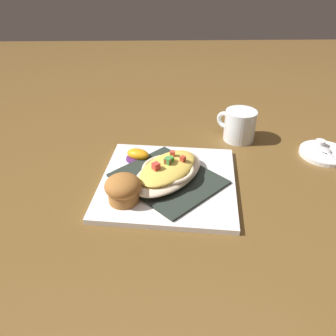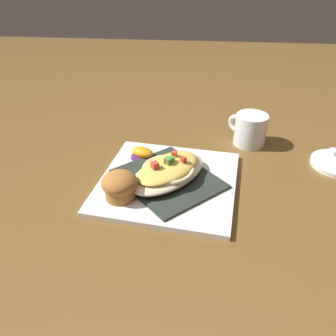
# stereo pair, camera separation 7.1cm
# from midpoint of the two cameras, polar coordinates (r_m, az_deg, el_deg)

# --- Properties ---
(ground_plane) EXTENTS (2.60, 2.60, 0.00)m
(ground_plane) POSITION_cam_midpoint_polar(r_m,az_deg,el_deg) (0.73, 2.77, -2.80)
(ground_plane) COLOR brown
(square_plate) EXTENTS (0.32, 0.32, 0.01)m
(square_plate) POSITION_cam_midpoint_polar(r_m,az_deg,el_deg) (0.73, 2.78, -2.44)
(square_plate) COLOR white
(square_plate) RESTS_ON ground_plane
(folded_napkin) EXTENTS (0.27, 0.27, 0.01)m
(folded_napkin) POSITION_cam_midpoint_polar(r_m,az_deg,el_deg) (0.73, 2.80, -1.90)
(folded_napkin) COLOR #273028
(folded_napkin) RESTS_ON square_plate
(gratin_dish) EXTENTS (0.20, 0.22, 0.05)m
(gratin_dish) POSITION_cam_midpoint_polar(r_m,az_deg,el_deg) (0.71, 2.85, -0.53)
(gratin_dish) COLOR beige
(gratin_dish) RESTS_ON folded_napkin
(muffin) EXTENTS (0.07, 0.07, 0.06)m
(muffin) POSITION_cam_midpoint_polar(r_m,az_deg,el_deg) (0.66, -5.03, -2.99)
(muffin) COLOR #A3672F
(muffin) RESTS_ON square_plate
(orange_garnish) EXTENTS (0.06, 0.05, 0.02)m
(orange_garnish) POSITION_cam_midpoint_polar(r_m,az_deg,el_deg) (0.80, -1.85, 2.40)
(orange_garnish) COLOR #4F2160
(orange_garnish) RESTS_ON square_plate
(coffee_mug) EXTENTS (0.10, 0.09, 0.08)m
(coffee_mug) POSITION_cam_midpoint_polar(r_m,az_deg,el_deg) (0.90, 15.72, 5.92)
(coffee_mug) COLOR white
(coffee_mug) RESTS_ON ground_plane
(creamer_cup_0) EXTENTS (0.02, 0.02, 0.02)m
(creamer_cup_0) POSITION_cam_midpoint_polar(r_m,az_deg,el_deg) (0.91, 27.94, 2.19)
(creamer_cup_0) COLOR white
(creamer_cup_0) RESTS_ON creamer_saucer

